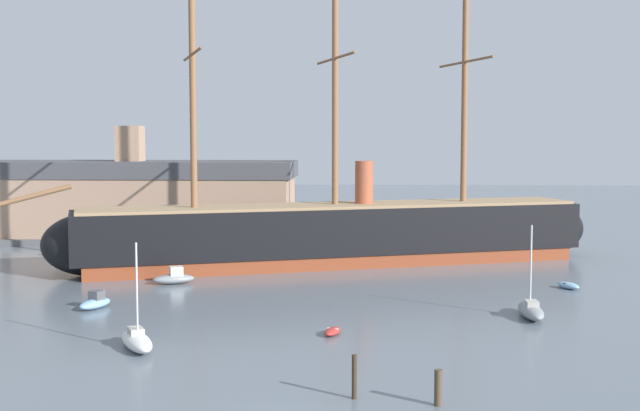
{
  "coord_description": "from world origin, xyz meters",
  "views": [
    {
      "loc": [
        3.57,
        -36.34,
        13.39
      ],
      "look_at": [
        0.15,
        32.88,
        7.69
      ],
      "focal_mm": 46.24,
      "sensor_mm": 36.0,
      "label": 1
    }
  ],
  "objects_px": {
    "dinghy_alongside_stern": "(568,285)",
    "mooring_piling_left_pair": "(438,388)",
    "dinghy_near_centre": "(332,331)",
    "motorboat_mid_left": "(95,302)",
    "motorboat_distant_centre": "(351,243)",
    "tall_ship": "(335,233)",
    "dockside_warehouse_left": "(102,201)",
    "motorboat_far_left": "(62,251)",
    "motorboat_alongside_bow": "(174,278)",
    "mooring_piling_nearest": "(354,377)",
    "sailboat_foreground_left": "(137,340)",
    "sailboat_mid_right": "(531,310)"
  },
  "relations": [
    {
      "from": "tall_ship",
      "to": "motorboat_alongside_bow",
      "type": "relative_size",
      "value": 15.09
    },
    {
      "from": "sailboat_foreground_left",
      "to": "sailboat_mid_right",
      "type": "distance_m",
      "value": 28.88
    },
    {
      "from": "dinghy_near_centre",
      "to": "motorboat_alongside_bow",
      "type": "xyz_separation_m",
      "value": [
        -15.24,
        18.98,
        0.31
      ]
    },
    {
      "from": "motorboat_mid_left",
      "to": "mooring_piling_nearest",
      "type": "xyz_separation_m",
      "value": [
        20.54,
        -21.48,
        0.66
      ]
    },
    {
      "from": "tall_ship",
      "to": "dockside_warehouse_left",
      "type": "xyz_separation_m",
      "value": [
        -31.38,
        20.05,
        1.75
      ]
    },
    {
      "from": "motorboat_mid_left",
      "to": "dinghy_near_centre",
      "type": "bearing_deg",
      "value": -22.37
    },
    {
      "from": "dinghy_near_centre",
      "to": "sailboat_mid_right",
      "type": "height_order",
      "value": "sailboat_mid_right"
    },
    {
      "from": "sailboat_mid_right",
      "to": "motorboat_alongside_bow",
      "type": "xyz_separation_m",
      "value": [
        -29.86,
        12.84,
        -0.02
      ]
    },
    {
      "from": "dinghy_alongside_stern",
      "to": "motorboat_distant_centre",
      "type": "height_order",
      "value": "motorboat_distant_centre"
    },
    {
      "from": "dinghy_near_centre",
      "to": "mooring_piling_nearest",
      "type": "relative_size",
      "value": 0.99
    },
    {
      "from": "sailboat_mid_right",
      "to": "dockside_warehouse_left",
      "type": "bearing_deg",
      "value": 136.0
    },
    {
      "from": "motorboat_distant_centre",
      "to": "dinghy_near_centre",
      "type": "bearing_deg",
      "value": -90.92
    },
    {
      "from": "motorboat_mid_left",
      "to": "mooring_piling_nearest",
      "type": "bearing_deg",
      "value": -46.28
    },
    {
      "from": "dinghy_alongside_stern",
      "to": "mooring_piling_nearest",
      "type": "bearing_deg",
      "value": -120.46
    },
    {
      "from": "dinghy_alongside_stern",
      "to": "motorboat_far_left",
      "type": "xyz_separation_m",
      "value": [
        -52.27,
        17.39,
        0.31
      ]
    },
    {
      "from": "tall_ship",
      "to": "mooring_piling_left_pair",
      "type": "bearing_deg",
      "value": -81.8
    },
    {
      "from": "tall_ship",
      "to": "dinghy_near_centre",
      "type": "distance_m",
      "value": 31.45
    },
    {
      "from": "dinghy_near_centre",
      "to": "sailboat_mid_right",
      "type": "xyz_separation_m",
      "value": [
        14.61,
        6.14,
        0.33
      ]
    },
    {
      "from": "dinghy_near_centre",
      "to": "dinghy_alongside_stern",
      "type": "height_order",
      "value": "dinghy_alongside_stern"
    },
    {
      "from": "sailboat_mid_right",
      "to": "mooring_piling_nearest",
      "type": "xyz_separation_m",
      "value": [
        -13.02,
        -19.83,
        0.57
      ]
    },
    {
      "from": "dinghy_alongside_stern",
      "to": "motorboat_far_left",
      "type": "bearing_deg",
      "value": 161.6
    },
    {
      "from": "motorboat_mid_left",
      "to": "sailboat_foreground_left",
      "type": "bearing_deg",
      "value": -61.31
    },
    {
      "from": "dinghy_near_centre",
      "to": "motorboat_far_left",
      "type": "xyz_separation_m",
      "value": [
        -31.89,
        35.64,
        0.35
      ]
    },
    {
      "from": "mooring_piling_left_pair",
      "to": "motorboat_distant_centre",
      "type": "bearing_deg",
      "value": 94.82
    },
    {
      "from": "sailboat_foreground_left",
      "to": "motorboat_mid_left",
      "type": "height_order",
      "value": "sailboat_foreground_left"
    },
    {
      "from": "dinghy_near_centre",
      "to": "mooring_piling_left_pair",
      "type": "xyz_separation_m",
      "value": [
        5.8,
        -14.58,
        0.67
      ]
    },
    {
      "from": "motorboat_distant_centre",
      "to": "sailboat_mid_right",
      "type": "bearing_deg",
      "value": -70.59
    },
    {
      "from": "dinghy_alongside_stern",
      "to": "motorboat_distant_centre",
      "type": "xyz_separation_m",
      "value": [
        -19.65,
        27.28,
        0.18
      ]
    },
    {
      "from": "dinghy_near_centre",
      "to": "motorboat_alongside_bow",
      "type": "distance_m",
      "value": 24.35
    },
    {
      "from": "sailboat_foreground_left",
      "to": "mooring_piling_left_pair",
      "type": "bearing_deg",
      "value": -29.49
    },
    {
      "from": "motorboat_mid_left",
      "to": "motorboat_distant_centre",
      "type": "height_order",
      "value": "motorboat_mid_left"
    },
    {
      "from": "sailboat_foreground_left",
      "to": "motorboat_mid_left",
      "type": "relative_size",
      "value": 1.9
    },
    {
      "from": "mooring_piling_nearest",
      "to": "sailboat_mid_right",
      "type": "bearing_deg",
      "value": 56.72
    },
    {
      "from": "tall_ship",
      "to": "motorboat_far_left",
      "type": "relative_size",
      "value": 14.13
    },
    {
      "from": "tall_ship",
      "to": "motorboat_mid_left",
      "type": "bearing_deg",
      "value": -127.67
    },
    {
      "from": "sailboat_foreground_left",
      "to": "mooring_piling_nearest",
      "type": "distance_m",
      "value": 16.75
    },
    {
      "from": "tall_ship",
      "to": "dockside_warehouse_left",
      "type": "height_order",
      "value": "tall_ship"
    },
    {
      "from": "motorboat_mid_left",
      "to": "motorboat_distant_centre",
      "type": "distance_m",
      "value": 42.56
    },
    {
      "from": "dockside_warehouse_left",
      "to": "motorboat_mid_left",
      "type": "bearing_deg",
      "value": -73.08
    },
    {
      "from": "motorboat_alongside_bow",
      "to": "motorboat_distant_centre",
      "type": "xyz_separation_m",
      "value": [
        15.98,
        26.55,
        -0.09
      ]
    },
    {
      "from": "tall_ship",
      "to": "dinghy_near_centre",
      "type": "xyz_separation_m",
      "value": [
        0.81,
        -31.29,
        -3.14
      ]
    },
    {
      "from": "tall_ship",
      "to": "motorboat_mid_left",
      "type": "relative_size",
      "value": 17.35
    },
    {
      "from": "motorboat_alongside_bow",
      "to": "dockside_warehouse_left",
      "type": "distance_m",
      "value": 36.81
    },
    {
      "from": "dinghy_alongside_stern",
      "to": "dinghy_near_centre",
      "type": "bearing_deg",
      "value": -138.15
    },
    {
      "from": "sailboat_foreground_left",
      "to": "sailboat_mid_right",
      "type": "height_order",
      "value": "sailboat_mid_right"
    },
    {
      "from": "motorboat_mid_left",
      "to": "motorboat_alongside_bow",
      "type": "height_order",
      "value": "motorboat_alongside_bow"
    },
    {
      "from": "dinghy_near_centre",
      "to": "motorboat_mid_left",
      "type": "relative_size",
      "value": 0.64
    },
    {
      "from": "dinghy_alongside_stern",
      "to": "mooring_piling_left_pair",
      "type": "distance_m",
      "value": 35.93
    },
    {
      "from": "dinghy_near_centre",
      "to": "dinghy_alongside_stern",
      "type": "distance_m",
      "value": 27.36
    },
    {
      "from": "motorboat_distant_centre",
      "to": "mooring_piling_left_pair",
      "type": "xyz_separation_m",
      "value": [
        5.07,
        -60.11,
        0.44
      ]
    }
  ]
}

